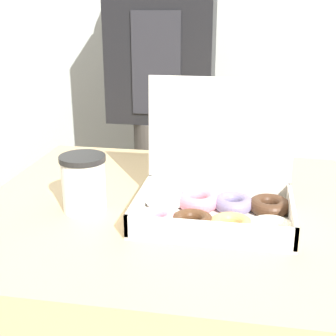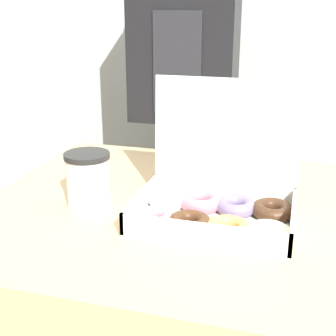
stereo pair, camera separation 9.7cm
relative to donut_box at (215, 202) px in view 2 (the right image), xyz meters
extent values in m
cube|color=white|center=(0.00, -0.02, -0.04)|extent=(0.33, 0.24, 0.01)
cube|color=white|center=(-0.16, -0.02, -0.01)|extent=(0.01, 0.24, 0.05)
cube|color=white|center=(0.16, -0.02, -0.01)|extent=(0.01, 0.24, 0.05)
cube|color=white|center=(0.00, -0.13, -0.01)|extent=(0.33, 0.01, 0.05)
cube|color=white|center=(0.00, 0.09, -0.01)|extent=(0.33, 0.01, 0.05)
cube|color=white|center=(0.00, 0.10, 0.13)|extent=(0.33, 0.02, 0.24)
torus|color=pink|center=(-0.12, -0.08, -0.02)|extent=(0.09, 0.09, 0.03)
torus|color=white|center=(-0.12, 0.04, -0.02)|extent=(0.14, 0.14, 0.03)
torus|color=#4C2D19|center=(-0.04, -0.08, -0.02)|extent=(0.12, 0.12, 0.03)
torus|color=pink|center=(-0.04, 0.04, -0.02)|extent=(0.12, 0.12, 0.03)
torus|color=tan|center=(0.04, -0.08, -0.02)|extent=(0.13, 0.13, 0.03)
torus|color=slate|center=(0.04, 0.04, -0.02)|extent=(0.12, 0.12, 0.03)
torus|color=silver|center=(0.12, -0.08, -0.02)|extent=(0.13, 0.13, 0.03)
torus|color=#422819|center=(0.12, 0.04, -0.02)|extent=(0.13, 0.13, 0.03)
cylinder|color=white|center=(-0.29, -0.01, 0.02)|extent=(0.10, 0.10, 0.12)
cylinder|color=black|center=(-0.29, -0.01, 0.08)|extent=(0.10, 0.10, 0.01)
cylinder|color=#4C4742|center=(-0.25, 0.69, -0.41)|extent=(0.20, 0.20, 0.82)
cube|color=black|center=(-0.25, 0.69, 0.27)|extent=(0.37, 0.16, 0.53)
cube|color=#232328|center=(-0.25, 0.61, 0.22)|extent=(0.16, 0.01, 0.34)
camera|label=1|loc=(0.07, -0.94, 0.40)|focal=50.00mm
camera|label=2|loc=(0.16, -0.92, 0.40)|focal=50.00mm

